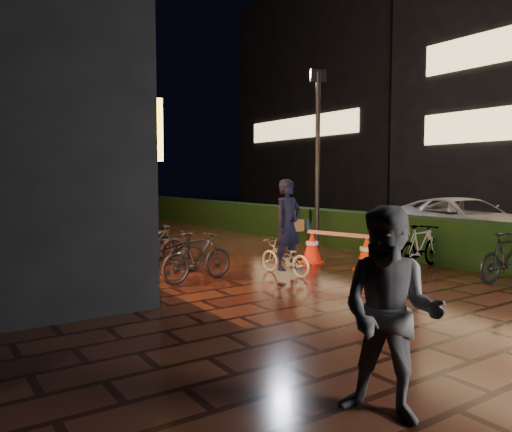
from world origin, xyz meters
TOP-DOWN VIEW (x-y plane):
  - ground at (0.00, 0.00)m, footprint 80.00×80.00m
  - asphalt_road at (9.00, 5.00)m, footprint 11.00×60.00m
  - hedge at (3.30, 8.00)m, footprint 0.70×20.00m
  - bystander_person at (-3.35, -3.66)m, footprint 0.96×1.03m
  - van at (6.43, 2.06)m, footprint 3.11×5.15m
  - far_buildings at (17.23, 9.61)m, footprint 9.08×31.00m
  - lamp_post_hedge at (2.62, 4.01)m, footprint 0.45×0.22m
  - lamp_post_sf at (-2.41, 8.26)m, footprint 0.47×0.23m
  - cyclist at (-0.44, 1.42)m, footprint 0.71×1.36m
  - traffic_barrier at (1.12, 1.60)m, footprint 0.83×1.82m
  - cart_assembly at (3.14, 4.80)m, footprint 0.66×0.57m
  - parked_bikes_storefront at (-2.21, 4.20)m, footprint 1.75×5.21m
  - parked_bikes_hedge at (2.45, -0.46)m, footprint 1.63×2.41m

SIDE VIEW (x-z plane):
  - ground at x=0.00m, z-range 0.00..0.00m
  - asphalt_road at x=9.00m, z-range 0.00..0.01m
  - traffic_barrier at x=1.12m, z-range 0.00..0.74m
  - parked_bikes_storefront at x=-2.21m, z-range -0.02..0.90m
  - parked_bikes_hedge at x=2.45m, z-range 0.00..0.92m
  - hedge at x=3.30m, z-range 0.00..1.00m
  - cart_assembly at x=3.14m, z-range 0.01..1.05m
  - van at x=6.43m, z-range 0.01..1.34m
  - cyclist at x=-0.44m, z-range -0.24..1.64m
  - bystander_person at x=-3.35m, z-range 0.00..1.70m
  - lamp_post_hedge at x=2.62m, z-range 0.24..5.03m
  - lamp_post_sf at x=-2.41m, z-range 0.25..5.19m
  - far_buildings at x=17.23m, z-range -0.53..13.47m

